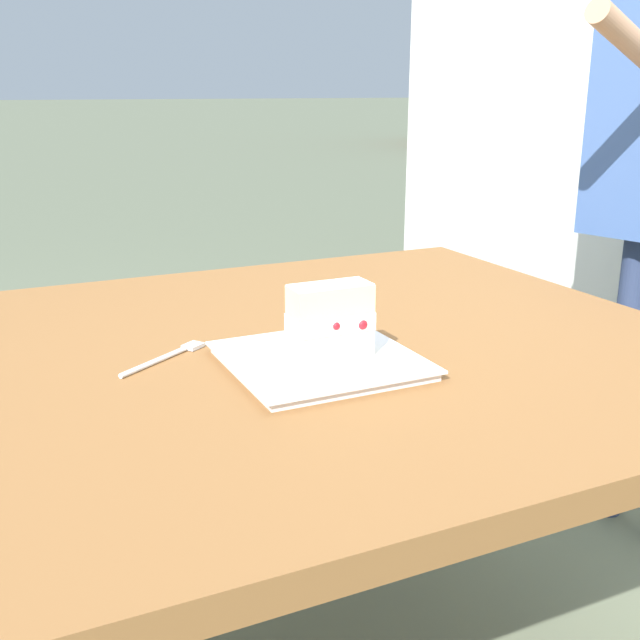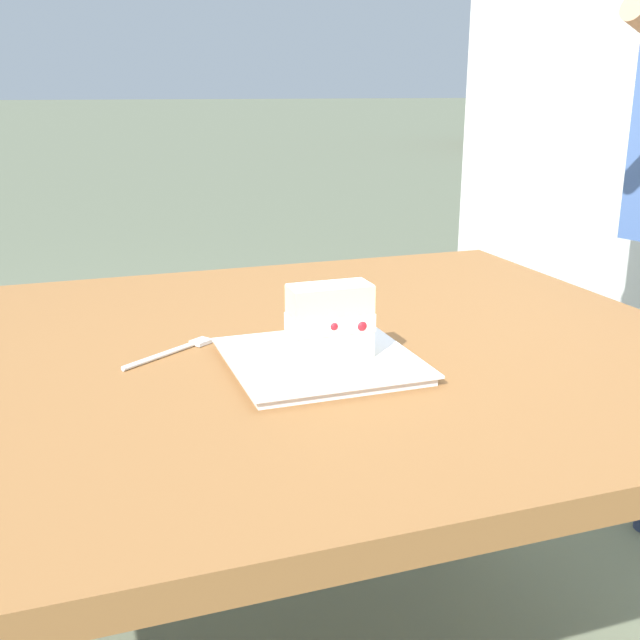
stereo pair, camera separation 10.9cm
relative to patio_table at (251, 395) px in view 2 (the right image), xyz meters
The scene contains 5 objects.
patio_table is the anchor object (origin of this frame).
dessert_plate 0.16m from the patio_table, 125.07° to the left, with size 0.26×0.26×0.02m.
cake_slice 0.21m from the patio_table, 126.34° to the left, with size 0.12×0.06×0.11m.
dessert_fork 0.14m from the patio_table, ahead, with size 0.15×0.11×0.01m.
parked_car_near 15.16m from the patio_table, 128.37° to the right, with size 3.45×4.36×1.51m.
Camera 2 is at (0.26, 1.10, 1.09)m, focal length 42.87 mm.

